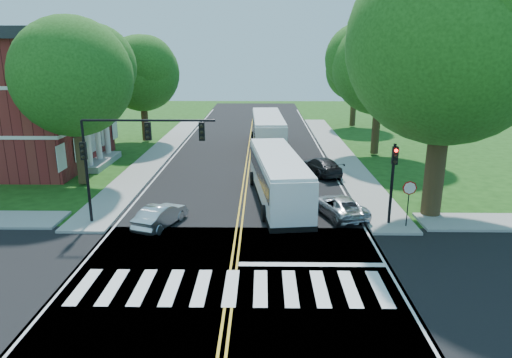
{
  "coord_description": "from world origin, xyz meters",
  "views": [
    {
      "loc": [
        1.26,
        -17.04,
        9.26
      ],
      "look_at": [
        0.9,
        7.22,
        2.4
      ],
      "focal_mm": 32.0,
      "sensor_mm": 36.0,
      "label": 1
    }
  ],
  "objects_px": {
    "signal_ne": "(393,173)",
    "bus_lead": "(278,177)",
    "suv": "(339,206)",
    "signal_nw": "(128,146)",
    "hatchback": "(161,215)",
    "dark_sedan": "(321,166)",
    "bus_follow": "(268,131)"
  },
  "relations": [
    {
      "from": "bus_lead",
      "to": "suv",
      "type": "xyz_separation_m",
      "value": [
        3.45,
        -2.71,
        -0.97
      ]
    },
    {
      "from": "signal_ne",
      "to": "hatchback",
      "type": "xyz_separation_m",
      "value": [
        -12.46,
        -0.3,
        -2.34
      ]
    },
    {
      "from": "hatchback",
      "to": "suv",
      "type": "distance_m",
      "value": 10.1
    },
    {
      "from": "signal_nw",
      "to": "hatchback",
      "type": "distance_m",
      "value": 4.08
    },
    {
      "from": "bus_follow",
      "to": "hatchback",
      "type": "xyz_separation_m",
      "value": [
        -6.02,
        -20.4,
        -1.11
      ]
    },
    {
      "from": "signal_nw",
      "to": "suv",
      "type": "height_order",
      "value": "signal_nw"
    },
    {
      "from": "signal_nw",
      "to": "hatchback",
      "type": "relative_size",
      "value": 1.91
    },
    {
      "from": "signal_nw",
      "to": "bus_follow",
      "type": "height_order",
      "value": "signal_nw"
    },
    {
      "from": "dark_sedan",
      "to": "hatchback",
      "type": "bearing_deg",
      "value": 27.91
    },
    {
      "from": "signal_nw",
      "to": "bus_lead",
      "type": "height_order",
      "value": "signal_nw"
    },
    {
      "from": "bus_lead",
      "to": "bus_follow",
      "type": "relative_size",
      "value": 0.92
    },
    {
      "from": "hatchback",
      "to": "suv",
      "type": "bearing_deg",
      "value": -149.93
    },
    {
      "from": "suv",
      "to": "dark_sedan",
      "type": "relative_size",
      "value": 0.96
    },
    {
      "from": "signal_nw",
      "to": "dark_sedan",
      "type": "xyz_separation_m",
      "value": [
        11.63,
        10.65,
        -3.7
      ]
    },
    {
      "from": "signal_ne",
      "to": "hatchback",
      "type": "relative_size",
      "value": 1.17
    },
    {
      "from": "signal_nw",
      "to": "signal_ne",
      "type": "height_order",
      "value": "signal_nw"
    },
    {
      "from": "signal_ne",
      "to": "bus_follow",
      "type": "relative_size",
      "value": 0.35
    },
    {
      "from": "bus_follow",
      "to": "dark_sedan",
      "type": "distance_m",
      "value": 10.33
    },
    {
      "from": "bus_lead",
      "to": "hatchback",
      "type": "relative_size",
      "value": 3.14
    },
    {
      "from": "signal_nw",
      "to": "suv",
      "type": "relative_size",
      "value": 1.63
    },
    {
      "from": "hatchback",
      "to": "dark_sedan",
      "type": "relative_size",
      "value": 0.82
    },
    {
      "from": "signal_ne",
      "to": "dark_sedan",
      "type": "relative_size",
      "value": 0.96
    },
    {
      "from": "bus_follow",
      "to": "suv",
      "type": "xyz_separation_m",
      "value": [
        3.93,
        -18.64,
        -1.12
      ]
    },
    {
      "from": "hatchback",
      "to": "suv",
      "type": "xyz_separation_m",
      "value": [
        9.95,
        1.76,
        -0.01
      ]
    },
    {
      "from": "signal_ne",
      "to": "bus_lead",
      "type": "height_order",
      "value": "signal_ne"
    },
    {
      "from": "signal_ne",
      "to": "bus_lead",
      "type": "bearing_deg",
      "value": 145.04
    },
    {
      "from": "signal_ne",
      "to": "bus_follow",
      "type": "xyz_separation_m",
      "value": [
        -6.44,
        20.1,
        -1.22
      ]
    },
    {
      "from": "hatchback",
      "to": "suv",
      "type": "relative_size",
      "value": 0.86
    },
    {
      "from": "signal_ne",
      "to": "suv",
      "type": "bearing_deg",
      "value": 149.8
    },
    {
      "from": "signal_ne",
      "to": "suv",
      "type": "relative_size",
      "value": 1.0
    },
    {
      "from": "hatchback",
      "to": "dark_sedan",
      "type": "distance_m",
      "value": 14.84
    },
    {
      "from": "bus_lead",
      "to": "dark_sedan",
      "type": "relative_size",
      "value": 2.58
    }
  ]
}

